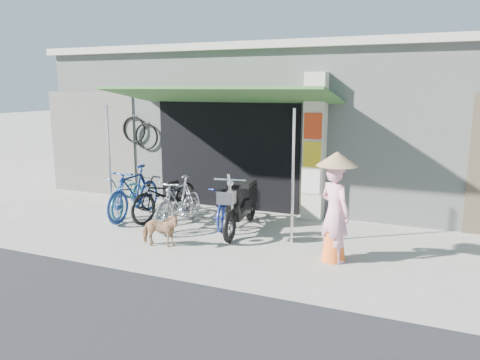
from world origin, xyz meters
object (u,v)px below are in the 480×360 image
at_px(bike_silver, 179,202).
at_px(bike_navy, 226,205).
at_px(bike_teal, 128,195).
at_px(nun, 335,208).
at_px(street_dog, 160,230).
at_px(bike_blue, 134,192).
at_px(bike_black, 166,194).
at_px(moped, 242,204).

relative_size(bike_silver, bike_navy, 1.08).
height_order(bike_teal, nun, nun).
distance_m(bike_teal, street_dog, 2.39).
xyz_separation_m(bike_blue, street_dog, (1.50, -1.36, -0.25)).
height_order(bike_blue, street_dog, bike_blue).
relative_size(bike_teal, street_dog, 2.35).
distance_m(bike_blue, bike_black, 0.67).
distance_m(bike_silver, nun, 3.25).
distance_m(bike_blue, moped, 2.42).
relative_size(bike_navy, nun, 0.89).
height_order(bike_silver, bike_navy, bike_silver).
xyz_separation_m(bike_teal, bike_black, (0.92, 0.04, 0.08)).
height_order(street_dog, nun, nun).
relative_size(bike_blue, moped, 0.89).
bearing_deg(bike_black, street_dog, -51.19).
bearing_deg(bike_silver, bike_blue, 170.52).
relative_size(bike_silver, street_dog, 2.41).
bearing_deg(bike_black, bike_navy, 12.69).
height_order(bike_silver, moped, moped).
relative_size(bike_blue, bike_silver, 1.08).
bearing_deg(bike_teal, street_dog, -54.41).
bearing_deg(moped, bike_black, 167.79).
xyz_separation_m(bike_teal, bike_navy, (2.30, 0.10, -0.02)).
xyz_separation_m(street_dog, nun, (2.89, 0.52, 0.57)).
relative_size(bike_navy, street_dog, 2.24).
height_order(bike_blue, bike_black, bike_blue).
distance_m(moped, nun, 2.20).
bearing_deg(moped, bike_teal, 170.51).
bearing_deg(street_dog, bike_navy, -29.91).
bearing_deg(bike_silver, street_dog, -74.93).
bearing_deg(bike_blue, bike_silver, -11.45).
distance_m(bike_black, bike_silver, 0.77).
bearing_deg(nun, bike_blue, 22.62).
bearing_deg(moped, bike_blue, 174.99).
distance_m(bike_silver, street_dog, 1.19).
height_order(bike_black, bike_silver, bike_black).
height_order(bike_teal, moped, moped).
xyz_separation_m(bike_blue, bike_silver, (1.22, -0.23, -0.04)).
bearing_deg(bike_silver, bike_teal, 165.32).
relative_size(bike_teal, bike_blue, 0.90).
bearing_deg(bike_black, moped, 4.73).
height_order(bike_teal, bike_blue, bike_blue).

